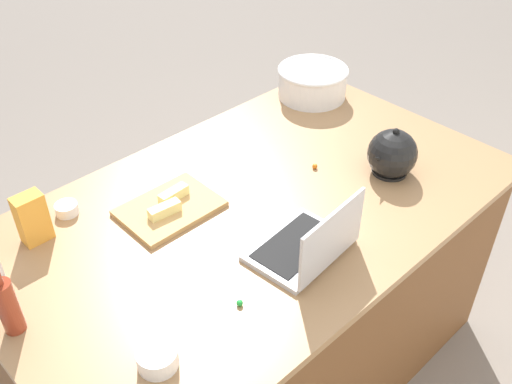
% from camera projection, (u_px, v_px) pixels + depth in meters
% --- Properties ---
extents(ground_plane, '(12.00, 12.00, 0.00)m').
position_uv_depth(ground_plane, '(256.00, 363.00, 2.53)').
color(ground_plane, slate).
extents(island_counter, '(1.83, 1.09, 0.90)m').
position_uv_depth(island_counter, '(256.00, 293.00, 2.25)').
color(island_counter, brown).
rests_on(island_counter, ground).
extents(laptop, '(0.33, 0.26, 0.22)m').
position_uv_depth(laptop, '(309.00, 245.00, 1.74)').
color(laptop, '#B7B7BC').
rests_on(laptop, island_counter).
extents(mixing_bowl_large, '(0.31, 0.31, 0.14)m').
position_uv_depth(mixing_bowl_large, '(312.00, 82.00, 2.54)').
color(mixing_bowl_large, white).
rests_on(mixing_bowl_large, island_counter).
extents(bottle_soy, '(0.06, 0.06, 0.23)m').
position_uv_depth(bottle_soy, '(7.00, 305.00, 1.50)').
color(bottle_soy, maroon).
rests_on(bottle_soy, island_counter).
extents(kettle, '(0.21, 0.18, 0.20)m').
position_uv_depth(kettle, '(392.00, 154.00, 2.07)').
color(kettle, black).
rests_on(kettle, island_counter).
extents(cutting_board, '(0.32, 0.23, 0.02)m').
position_uv_depth(cutting_board, '(170.00, 208.00, 1.94)').
color(cutting_board, tan).
rests_on(cutting_board, island_counter).
extents(butter_stick_left, '(0.11, 0.04, 0.04)m').
position_uv_depth(butter_stick_left, '(174.00, 194.00, 1.96)').
color(butter_stick_left, '#F4E58C').
rests_on(butter_stick_left, cutting_board).
extents(butter_stick_right, '(0.11, 0.05, 0.04)m').
position_uv_depth(butter_stick_right, '(165.00, 210.00, 1.89)').
color(butter_stick_right, '#F4E58C').
rests_on(butter_stick_right, cutting_board).
extents(ramekin_small, '(0.11, 0.11, 0.05)m').
position_uv_depth(ramekin_small, '(157.00, 358.00, 1.45)').
color(ramekin_small, white).
rests_on(ramekin_small, island_counter).
extents(ramekin_medium, '(0.08, 0.08, 0.04)m').
position_uv_depth(ramekin_medium, '(67.00, 209.00, 1.92)').
color(ramekin_medium, white).
rests_on(ramekin_medium, island_counter).
extents(candy_bag, '(0.09, 0.06, 0.17)m').
position_uv_depth(candy_bag, '(32.00, 218.00, 1.78)').
color(candy_bag, gold).
rests_on(candy_bag, island_counter).
extents(candy_1, '(0.02, 0.02, 0.02)m').
position_uv_depth(candy_1, '(316.00, 167.00, 2.13)').
color(candy_1, orange).
rests_on(candy_1, island_counter).
extents(candy_2, '(0.02, 0.02, 0.02)m').
position_uv_depth(candy_2, '(240.00, 303.00, 1.61)').
color(candy_2, green).
rests_on(candy_2, island_counter).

